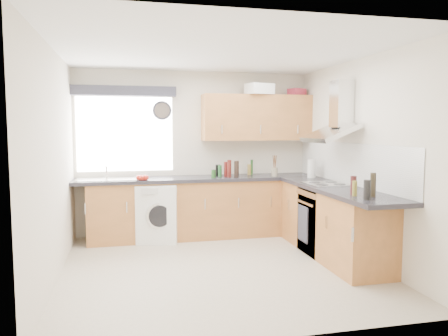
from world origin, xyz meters
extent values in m
plane|color=beige|center=(0.00, 0.00, 0.00)|extent=(3.60, 3.60, 0.00)
cube|color=white|center=(0.00, 0.00, 2.50)|extent=(3.60, 3.60, 0.02)
cube|color=silver|center=(0.00, 1.80, 1.25)|extent=(3.60, 0.02, 2.50)
cube|color=silver|center=(0.00, -1.80, 1.25)|extent=(3.60, 0.02, 2.50)
cube|color=silver|center=(-1.80, 0.00, 1.25)|extent=(0.02, 3.60, 2.50)
cube|color=silver|center=(1.80, 0.00, 1.25)|extent=(0.02, 3.60, 2.50)
cube|color=white|center=(-1.05, 1.79, 1.55)|extent=(1.40, 0.02, 1.10)
cube|color=#2A2A34|center=(-1.05, 1.70, 2.18)|extent=(1.50, 0.18, 0.14)
cube|color=white|center=(1.79, 0.30, 1.18)|extent=(0.01, 3.00, 0.54)
cube|color=#9F6432|center=(-0.10, 1.51, 0.43)|extent=(3.00, 0.58, 0.86)
cube|color=#9F6432|center=(1.50, 1.50, 0.43)|extent=(0.60, 0.60, 0.86)
cube|color=#9F6432|center=(1.51, 0.15, 0.43)|extent=(0.58, 2.10, 0.86)
cube|color=black|center=(0.00, 1.50, 0.89)|extent=(3.60, 0.62, 0.05)
cube|color=black|center=(1.50, 0.00, 0.89)|extent=(0.62, 2.42, 0.05)
cube|color=black|center=(1.50, 0.30, 0.42)|extent=(0.56, 0.58, 0.85)
cube|color=silver|center=(1.50, 0.30, 0.92)|extent=(0.52, 0.52, 0.01)
cube|color=#9F6432|center=(0.95, 1.62, 1.80)|extent=(1.70, 0.35, 0.70)
cube|color=white|center=(-0.61, 1.42, 0.42)|extent=(0.67, 0.65, 0.84)
cylinder|color=#2A2A34|center=(-0.50, 1.76, 1.90)|extent=(0.28, 0.04, 0.28)
cube|color=white|center=(0.95, 1.52, 2.23)|extent=(0.45, 0.38, 0.16)
cube|color=#BD3148|center=(1.60, 1.62, 2.20)|extent=(0.28, 0.26, 0.11)
cylinder|color=gray|center=(1.15, 1.35, 0.98)|extent=(0.10, 0.10, 0.13)
cylinder|color=white|center=(1.62, 1.05, 1.04)|extent=(0.14, 0.14, 0.26)
cylinder|color=black|center=(0.55, 1.35, 1.03)|extent=(0.07, 0.07, 0.24)
cylinder|color=#1C4619|center=(0.21, 1.38, 0.97)|extent=(0.06, 0.06, 0.12)
cylinder|color=olive|center=(0.83, 1.62, 0.99)|extent=(0.06, 0.06, 0.17)
cylinder|color=#1F4A1A|center=(0.87, 1.64, 1.03)|extent=(0.04, 0.04, 0.23)
cylinder|color=#1F5723|center=(0.33, 1.49, 1.00)|extent=(0.06, 0.06, 0.17)
cylinder|color=black|center=(0.32, 1.58, 1.00)|extent=(0.07, 0.07, 0.17)
cylinder|color=#521611|center=(0.45, 1.38, 1.04)|extent=(0.06, 0.06, 0.26)
cylinder|color=#561512|center=(0.42, 1.46, 1.02)|extent=(0.06, 0.06, 0.22)
cylinder|color=olive|center=(1.35, -0.66, 0.99)|extent=(0.05, 0.05, 0.17)
cylinder|color=#31291B|center=(1.51, -0.76, 1.04)|extent=(0.06, 0.06, 0.26)
cylinder|color=#46191B|center=(1.39, -0.58, 1.01)|extent=(0.07, 0.07, 0.21)
cylinder|color=black|center=(1.35, -0.91, 1.01)|extent=(0.07, 0.07, 0.20)
camera|label=1|loc=(-1.05, -4.90, 1.65)|focal=35.00mm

